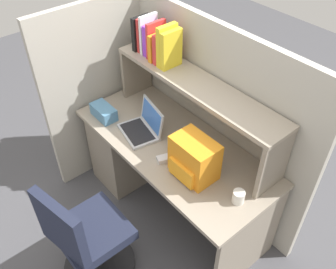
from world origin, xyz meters
The scene contains 12 objects.
ground_plane centered at (0.00, 0.00, 0.00)m, with size 8.00×8.00×0.00m, color #4C4C51.
desk centered at (-0.39, 0.00, 0.40)m, with size 1.60×0.70×0.73m.
cubicle_partition_rear centered at (0.00, 0.38, 0.78)m, with size 1.84×0.05×1.55m, color #B2ADA0.
cubicle_partition_left centered at (-0.85, -0.05, 0.78)m, with size 0.05×1.06×1.55m, color #B2ADA0.
overhead_hutch centered at (0.00, 0.20, 1.08)m, with size 1.44×0.28×0.45m.
reference_books_on_shelf centered at (-0.42, 0.20, 1.31)m, with size 0.39×0.18×0.30m.
laptop centered at (-0.25, -0.08, 0.78)m, with size 0.35×0.31×0.22m.
backpack centered at (0.30, -0.09, 0.87)m, with size 0.30×0.22×0.28m.
computer_mouse centered at (0.09, -0.15, 0.75)m, with size 0.06×0.10×0.03m, color silver.
paper_cup centered at (0.65, -0.03, 0.77)m, with size 0.08×0.08×0.09m, color white.
tissue_box centered at (-0.59, -0.21, 0.78)m, with size 0.22×0.12×0.10m, color teal.
office_chair centered at (0.08, -0.82, 0.39)m, with size 0.52×0.52×0.93m.
Camera 1 is at (1.47, -1.29, 2.55)m, focal length 39.46 mm.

